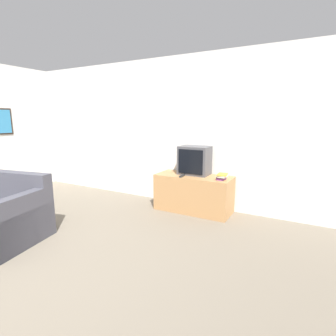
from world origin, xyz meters
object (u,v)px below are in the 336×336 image
object	(u,v)px
television	(194,160)
book_stack	(222,176)
tv_stand	(194,193)
remote_on_stand	(182,176)

from	to	relation	value
television	book_stack	distance (m)	0.59
tv_stand	television	xyz separation A→B (m)	(-0.03, 0.09, 0.54)
tv_stand	television	bearing A→B (deg)	110.20
tv_stand	television	size ratio (longest dim) A/B	2.50
television	tv_stand	bearing A→B (deg)	-69.80
tv_stand	remote_on_stand	xyz separation A→B (m)	(-0.14, -0.17, 0.32)
television	book_stack	bearing A→B (deg)	-17.60
book_stack	remote_on_stand	bearing A→B (deg)	-171.98
television	book_stack	world-z (taller)	television
television	remote_on_stand	distance (m)	0.36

